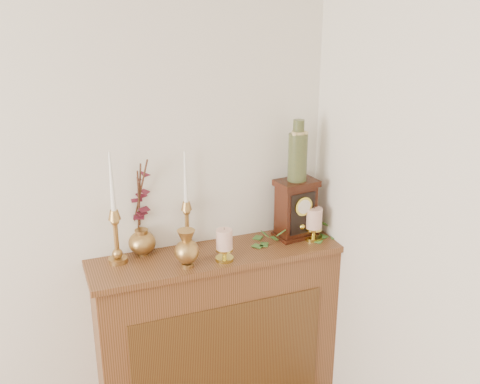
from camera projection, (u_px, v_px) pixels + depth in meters
name	position (u px, v px, depth m)	size (l,w,h in m)	color
console_shelf	(219.00, 340.00, 2.86)	(1.24, 0.34, 0.93)	brown
candlestick_left	(115.00, 228.00, 2.54)	(0.09, 0.09, 0.53)	#B68B49
candlestick_center	(187.00, 217.00, 2.70)	(0.08, 0.08, 0.49)	#B68B49
bud_vase	(187.00, 249.00, 2.53)	(0.11, 0.11, 0.18)	#B68B49
ginger_jar	(141.00, 210.00, 2.64)	(0.19, 0.21, 0.48)	#B68B49
pillar_candle_left	(224.00, 243.00, 2.59)	(0.09, 0.09, 0.16)	gold
pillar_candle_right	(314.00, 222.00, 2.81)	(0.09, 0.09, 0.18)	gold
ivy_garland	(296.00, 235.00, 2.85)	(0.44, 0.19, 0.08)	#3F732B
mantel_clock	(296.00, 209.00, 2.83)	(0.22, 0.17, 0.30)	#38150B
ceramic_vase	(298.00, 154.00, 2.73)	(0.09, 0.09, 0.30)	#1B3627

